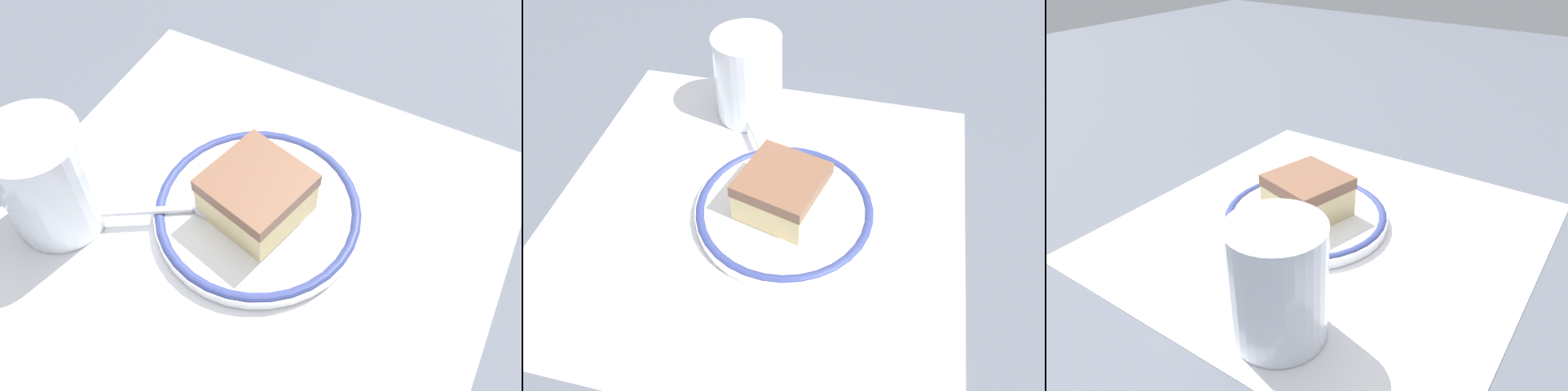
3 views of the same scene
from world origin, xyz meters
TOP-DOWN VIEW (x-y plane):
  - ground_plane at (0.00, 0.00)m, footprint 2.40×2.40m
  - placemat at (0.00, 0.00)m, footprint 0.41×0.41m
  - plate at (0.03, -0.00)m, footprint 0.18×0.18m
  - cake_slice at (0.03, 0.00)m, footprint 0.09×0.09m
  - spoon at (-0.00, 0.05)m, footprint 0.08×0.13m
  - cup at (-0.05, 0.15)m, footprint 0.08×0.08m
  - napkin at (-0.09, -0.13)m, footprint 0.13×0.14m

SIDE VIEW (x-z plane):
  - ground_plane at x=0.00m, z-range 0.00..0.00m
  - placemat at x=0.00m, z-range 0.00..0.00m
  - napkin at x=-0.09m, z-range 0.00..0.00m
  - plate at x=0.03m, z-range 0.00..0.02m
  - spoon at x=0.00m, z-range 0.01..0.02m
  - cake_slice at x=0.03m, z-range 0.01..0.06m
  - cup at x=-0.05m, z-range -0.01..0.10m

